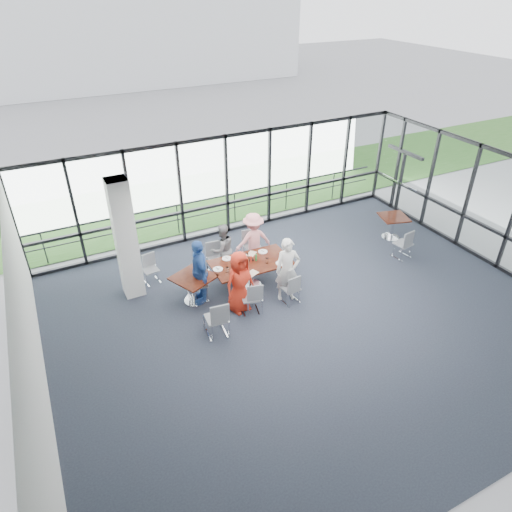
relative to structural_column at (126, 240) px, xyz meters
name	(u,v)px	position (x,y,z in m)	size (l,w,h in m)	color
floor	(311,318)	(3.60, -3.00, -1.61)	(12.00, 10.00, 0.02)	#212532
ceiling	(320,198)	(3.60, -3.00, 1.60)	(12.00, 10.00, 0.04)	white
wall_left	(29,345)	(-2.40, -3.00, 0.00)	(0.10, 10.00, 3.20)	silver
wall_front	(506,429)	(3.60, -8.00, 0.00)	(12.00, 0.10, 3.20)	silver
curtain_wall_back	(227,185)	(3.60, 2.00, 0.00)	(12.00, 0.10, 3.20)	white
curtain_wall_right	(497,210)	(9.60, -3.00, 0.00)	(0.10, 10.00, 3.20)	white
exit_door	(400,182)	(9.60, 0.75, -0.55)	(0.12, 1.60, 2.10)	black
structural_column	(126,240)	(0.00, 0.00, 0.00)	(0.50, 0.50, 3.20)	white
apron	(179,179)	(3.60, 7.00, -1.62)	(80.00, 70.00, 0.02)	gray
grass_strip	(196,197)	(3.60, 5.00, -1.59)	(80.00, 5.00, 0.01)	#215018
hangar_main	(134,38)	(7.60, 29.00, 1.40)	(24.00, 10.00, 6.00)	silver
guard_rail	(221,210)	(3.60, 2.60, -1.10)	(0.06, 0.06, 12.00)	#2D2D33
main_table	(251,266)	(2.89, -1.12, -0.96)	(2.11, 1.20, 0.75)	black
side_table_left	(194,280)	(1.30, -1.08, -0.96)	(1.23, 1.23, 0.75)	black
side_table_right	(393,220)	(8.05, -0.76, -0.97)	(1.00, 1.00, 0.75)	black
diner_near_left	(239,282)	(2.19, -1.91, -0.78)	(0.80, 0.52, 1.64)	red
diner_near_right	(288,270)	(3.48, -2.02, -0.74)	(0.63, 0.46, 1.72)	silver
diner_far_left	(223,249)	(2.49, -0.18, -0.85)	(0.72, 0.45, 1.49)	slate
diner_far_right	(253,240)	(3.42, -0.21, -0.78)	(1.05, 0.54, 1.63)	pink
diner_end	(199,271)	(1.47, -1.08, -0.73)	(1.02, 0.56, 1.74)	#2A53A0
chair_main_nl	(250,298)	(2.38, -2.11, -1.17)	(0.42, 0.42, 0.85)	slate
chair_main_nr	(291,288)	(3.48, -2.20, -1.19)	(0.40, 0.40, 0.82)	slate
chair_main_fl	(216,259)	(2.31, -0.11, -1.16)	(0.43, 0.43, 0.88)	slate
chair_main_fr	(253,247)	(3.49, -0.04, -1.13)	(0.46, 0.46, 0.94)	slate
chair_main_end	(197,284)	(1.40, -1.05, -1.11)	(0.48, 0.48, 0.98)	slate
chair_spare_la	(216,318)	(1.31, -2.52, -1.13)	(0.46, 0.46, 0.94)	slate
chair_spare_lb	(151,270)	(0.55, 0.25, -1.20)	(0.39, 0.39, 0.79)	slate
chair_spare_r	(403,244)	(7.53, -1.82, -1.14)	(0.45, 0.45, 0.91)	slate
plate_nl	(235,273)	(2.30, -1.41, -0.84)	(0.27, 0.27, 0.01)	white
plate_nr	(280,263)	(3.55, -1.53, -0.84)	(0.25, 0.25, 0.01)	white
plate_fl	(227,258)	(2.40, -0.68, -0.84)	(0.27, 0.27, 0.01)	white
plate_fr	(263,252)	(3.41, -0.80, -0.84)	(0.25, 0.25, 0.01)	white
plate_end	(218,269)	(1.98, -1.05, -0.84)	(0.25, 0.25, 0.01)	white
tumbler_a	(245,267)	(2.62, -1.35, -0.78)	(0.07, 0.07, 0.13)	white
tumbler_b	(267,261)	(3.24, -1.35, -0.78)	(0.07, 0.07, 0.15)	white
tumbler_c	(247,256)	(2.89, -0.89, -0.78)	(0.07, 0.07, 0.14)	white
tumbler_d	(227,270)	(2.15, -1.28, -0.78)	(0.07, 0.07, 0.15)	white
menu_a	(252,273)	(2.68, -1.61, -0.85)	(0.32, 0.23, 0.00)	white
menu_b	(284,260)	(3.73, -1.41, -0.85)	(0.31, 0.22, 0.00)	white
menu_c	(252,254)	(3.10, -0.75, -0.85)	(0.28, 0.20, 0.00)	white
condiment_caddy	(251,260)	(2.94, -1.06, -0.83)	(0.10, 0.07, 0.04)	black
ketchup_bottle	(251,259)	(2.90, -1.13, -0.76)	(0.06, 0.06, 0.18)	#A5281A
green_bottle	(256,257)	(3.04, -1.12, -0.75)	(0.05, 0.05, 0.20)	#25722F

